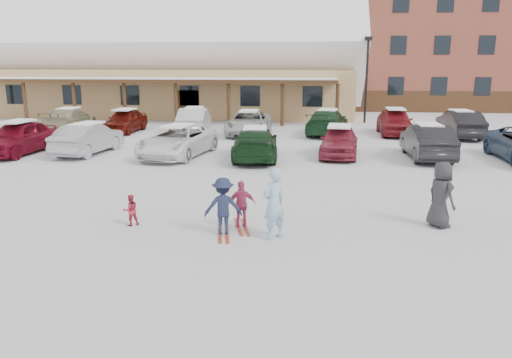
# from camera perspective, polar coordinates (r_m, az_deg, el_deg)

# --- Properties ---
(ground) EXTENTS (160.00, 160.00, 0.00)m
(ground) POSITION_cam_1_polar(r_m,az_deg,el_deg) (13.27, -1.74, -5.16)
(ground) COLOR silver
(ground) RESTS_ON ground
(day_lodge) EXTENTS (29.12, 12.50, 10.38)m
(day_lodge) POSITION_cam_1_polar(r_m,az_deg,el_deg) (41.83, -9.12, 12.78)
(day_lodge) COLOR tan
(day_lodge) RESTS_ON ground
(alpine_hotel) EXTENTS (31.48, 14.01, 21.48)m
(alpine_hotel) POSITION_cam_1_polar(r_m,az_deg,el_deg) (52.20, 20.83, 17.33)
(alpine_hotel) COLOR brown
(alpine_hotel) RESTS_ON ground
(lamp_post) EXTENTS (0.50, 0.25, 5.86)m
(lamp_post) POSITION_cam_1_polar(r_m,az_deg,el_deg) (35.88, 12.54, 11.59)
(lamp_post) COLOR black
(lamp_post) RESTS_ON ground
(conifer_2) EXTENTS (5.28, 5.28, 12.24)m
(conifer_2) POSITION_cam_1_polar(r_m,az_deg,el_deg) (63.08, -25.09, 14.47)
(conifer_2) COLOR black
(conifer_2) RESTS_ON ground
(conifer_3) EXTENTS (3.96, 3.96, 9.18)m
(conifer_3) POSITION_cam_1_polar(r_m,az_deg,el_deg) (56.65, 10.60, 14.00)
(conifer_3) COLOR black
(conifer_3) RESTS_ON ground
(adult_skier) EXTENTS (0.76, 0.75, 1.77)m
(adult_skier) POSITION_cam_1_polar(r_m,az_deg,el_deg) (11.96, 2.06, -2.81)
(adult_skier) COLOR #97BDD6
(adult_skier) RESTS_ON ground
(toddler_red) EXTENTS (0.51, 0.49, 0.83)m
(toddler_red) POSITION_cam_1_polar(r_m,az_deg,el_deg) (13.45, -14.14, -3.47)
(toddler_red) COLOR #A92436
(toddler_red) RESTS_ON ground
(child_navy) EXTENTS (1.02, 0.70, 1.45)m
(child_navy) POSITION_cam_1_polar(r_m,az_deg,el_deg) (12.32, -3.79, -3.13)
(child_navy) COLOR #1B223C
(child_navy) RESTS_ON ground
(skis_child_navy) EXTENTS (0.45, 1.41, 0.03)m
(skis_child_navy) POSITION_cam_1_polar(r_m,az_deg,el_deg) (12.54, -3.74, -6.24)
(skis_child_navy) COLOR #A93118
(skis_child_navy) RESTS_ON ground
(child_magenta) EXTENTS (0.78, 0.47, 1.24)m
(child_magenta) POSITION_cam_1_polar(r_m,az_deg,el_deg) (12.83, -1.65, -2.93)
(child_magenta) COLOR #BA3967
(child_magenta) RESTS_ON ground
(skis_child_magenta) EXTENTS (0.54, 1.41, 0.03)m
(skis_child_magenta) POSITION_cam_1_polar(r_m,az_deg,el_deg) (13.01, -1.63, -5.49)
(skis_child_magenta) COLOR #A93118
(skis_child_magenta) RESTS_ON ground
(bystander_dark) EXTENTS (0.87, 1.00, 1.73)m
(bystander_dark) POSITION_cam_1_polar(r_m,az_deg,el_deg) (13.68, 20.38, -1.68)
(bystander_dark) COLOR #29292B
(bystander_dark) RESTS_ON ground
(parked_car_0) EXTENTS (2.10, 4.61, 1.53)m
(parked_car_0) POSITION_cam_1_polar(r_m,az_deg,el_deg) (25.61, -25.49, 4.29)
(parked_car_0) COLOR maroon
(parked_car_0) RESTS_ON ground
(parked_car_1) EXTENTS (1.96, 4.45, 1.42)m
(parked_car_1) POSITION_cam_1_polar(r_m,az_deg,el_deg) (24.49, -18.65, 4.40)
(parked_car_1) COLOR #98989C
(parked_car_1) RESTS_ON ground
(parked_car_2) EXTENTS (3.14, 5.35, 1.40)m
(parked_car_2) POSITION_cam_1_polar(r_m,az_deg,el_deg) (22.86, -8.92, 4.32)
(parked_car_2) COLOR white
(parked_car_2) RESTS_ON ground
(parked_car_3) EXTENTS (2.30, 4.90, 1.38)m
(parked_car_3) POSITION_cam_1_polar(r_m,az_deg,el_deg) (21.96, -0.10, 4.09)
(parked_car_3) COLOR black
(parked_car_3) RESTS_ON ground
(parked_car_4) EXTENTS (2.03, 4.21, 1.39)m
(parked_car_4) POSITION_cam_1_polar(r_m,az_deg,el_deg) (22.92, 9.47, 4.30)
(parked_car_4) COLOR maroon
(parked_car_4) RESTS_ON ground
(parked_car_5) EXTENTS (1.61, 4.61, 1.52)m
(parked_car_5) POSITION_cam_1_polar(r_m,az_deg,el_deg) (23.34, 18.97, 4.09)
(parked_car_5) COLOR black
(parked_car_5) RESTS_ON ground
(parked_car_7) EXTENTS (2.51, 5.13, 1.44)m
(parked_car_7) POSITION_cam_1_polar(r_m,az_deg,el_deg) (32.70, -20.56, 6.34)
(parked_car_7) COLOR tan
(parked_car_7) RESTS_ON ground
(parked_car_8) EXTENTS (1.81, 4.16, 1.40)m
(parked_car_8) POSITION_cam_1_polar(r_m,az_deg,el_deg) (31.43, -14.73, 6.46)
(parked_car_8) COLOR #5A1009
(parked_car_8) RESTS_ON ground
(parked_car_9) EXTENTS (2.01, 4.69, 1.50)m
(parked_car_9) POSITION_cam_1_polar(r_m,az_deg,el_deg) (30.54, -7.06, 6.70)
(parked_car_9) COLOR silver
(parked_car_9) RESTS_ON ground
(parked_car_10) EXTENTS (2.36, 5.08, 1.41)m
(parked_car_10) POSITION_cam_1_polar(r_m,az_deg,el_deg) (29.34, -0.81, 6.45)
(parked_car_10) COLOR #BCBCBC
(parked_car_10) RESTS_ON ground
(parked_car_11) EXTENTS (2.86, 5.31, 1.46)m
(parked_car_11) POSITION_cam_1_polar(r_m,az_deg,el_deg) (29.70, 8.15, 6.45)
(parked_car_11) COLOR #163C1F
(parked_car_11) RESTS_ON ground
(parked_car_12) EXTENTS (1.92, 4.54, 1.53)m
(parked_car_12) POSITION_cam_1_polar(r_m,az_deg,el_deg) (30.42, 15.58, 6.32)
(parked_car_12) COLOR maroon
(parked_car_12) RESTS_ON ground
(parked_car_13) EXTENTS (1.67, 4.63, 1.52)m
(parked_car_13) POSITION_cam_1_polar(r_m,az_deg,el_deg) (30.55, 22.27, 5.84)
(parked_car_13) COLOR black
(parked_car_13) RESTS_ON ground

